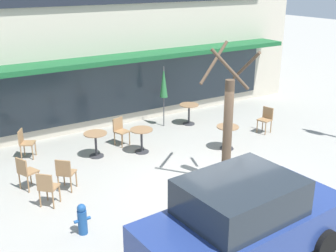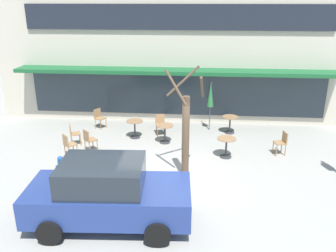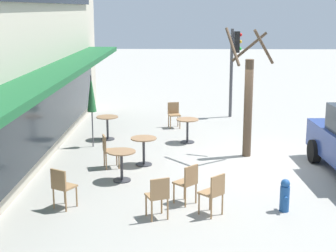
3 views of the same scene
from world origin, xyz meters
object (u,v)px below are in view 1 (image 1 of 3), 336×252
at_px(cafe_table_near_wall, 227,134).
at_px(cafe_chair_2, 26,171).
at_px(cafe_table_by_tree, 189,111).
at_px(parked_sedan, 243,221).
at_px(cafe_table_streetside, 96,141).
at_px(cafe_chair_1, 47,186).
at_px(street_tree, 228,124).
at_px(patio_umbrella_green_folded, 164,83).
at_px(cafe_table_mid_patio, 141,137).
at_px(cafe_chair_0, 65,172).
at_px(cafe_chair_4, 266,118).
at_px(cafe_chair_5, 25,141).
at_px(fire_hydrant, 82,219).
at_px(cafe_chair_3, 120,129).

xyz_separation_m(cafe_table_near_wall, cafe_chair_2, (-6.07, 0.67, 0.01)).
distance_m(cafe_table_by_tree, parked_sedan, 7.93).
relative_size(cafe_table_streetside, cafe_chair_1, 0.85).
xyz_separation_m(cafe_table_near_wall, street_tree, (-1.46, -1.68, 1.11)).
xyz_separation_m(patio_umbrella_green_folded, street_tree, (-0.91, -4.58, -0.01)).
relative_size(cafe_table_mid_patio, cafe_chair_1, 0.85).
xyz_separation_m(cafe_chair_0, street_tree, (3.78, -1.74, 1.10)).
bearing_deg(cafe_table_by_tree, cafe_chair_2, -163.40).
bearing_deg(cafe_table_near_wall, cafe_table_streetside, 156.04).
distance_m(parked_sedan, street_tree, 3.43).
height_order(cafe_chair_4, parked_sedan, parked_sedan).
xyz_separation_m(cafe_table_mid_patio, parked_sedan, (-0.95, -5.65, 0.36)).
relative_size(cafe_chair_2, street_tree, 0.24).
height_order(cafe_chair_2, street_tree, street_tree).
bearing_deg(cafe_chair_0, cafe_chair_4, 3.03).
bearing_deg(cafe_table_streetside, patio_umbrella_green_folded, 21.34).
bearing_deg(cafe_chair_5, cafe_chair_4, -16.37).
relative_size(cafe_table_near_wall, cafe_chair_0, 0.85).
distance_m(cafe_table_by_tree, cafe_chair_1, 6.90).
relative_size(cafe_table_near_wall, fire_hydrant, 1.08).
distance_m(cafe_table_streetside, cafe_chair_5, 2.11).
bearing_deg(cafe_chair_0, cafe_table_mid_patio, 22.04).
distance_m(cafe_table_near_wall, cafe_chair_2, 6.11).
bearing_deg(fire_hydrant, cafe_table_by_tree, 37.41).
bearing_deg(cafe_chair_3, cafe_table_by_tree, 8.42).
xyz_separation_m(cafe_table_mid_patio, cafe_chair_4, (4.53, -0.76, 0.01)).
relative_size(patio_umbrella_green_folded, parked_sedan, 0.51).
height_order(patio_umbrella_green_folded, street_tree, street_tree).
bearing_deg(cafe_table_near_wall, patio_umbrella_green_folded, 100.79).
distance_m(cafe_chair_5, street_tree, 6.11).
height_order(patio_umbrella_green_folded, cafe_chair_2, patio_umbrella_green_folded).
bearing_deg(cafe_chair_5, parked_sedan, -72.83).
xyz_separation_m(cafe_chair_1, cafe_chair_3, (3.17, 2.59, 0.00)).
relative_size(cafe_chair_4, cafe_chair_5, 1.00).
height_order(cafe_table_mid_patio, cafe_chair_1, cafe_chair_1).
distance_m(cafe_chair_0, street_tree, 4.31).
bearing_deg(cafe_chair_1, cafe_table_by_tree, 26.09).
relative_size(cafe_table_near_wall, cafe_table_by_tree, 1.00).
distance_m(cafe_table_by_tree, street_tree, 4.75).
relative_size(cafe_chair_1, cafe_chair_2, 1.00).
height_order(cafe_chair_3, cafe_chair_4, same).
xyz_separation_m(cafe_chair_1, cafe_chair_2, (-0.21, 1.13, 0.00)).
xyz_separation_m(cafe_table_near_wall, patio_umbrella_green_folded, (-0.55, 2.90, 1.11)).
distance_m(cafe_chair_5, fire_hydrant, 4.67).
relative_size(cafe_chair_2, cafe_chair_3, 1.00).
bearing_deg(cafe_table_mid_patio, cafe_table_streetside, 161.25).
bearing_deg(cafe_chair_0, cafe_chair_5, 97.01).
height_order(cafe_chair_1, fire_hydrant, cafe_chair_1).
distance_m(cafe_chair_1, cafe_chair_5, 3.18).
distance_m(cafe_chair_3, cafe_chair_4, 5.09).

